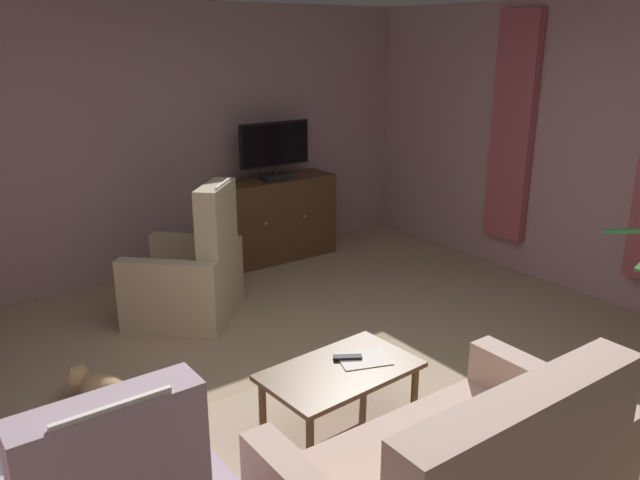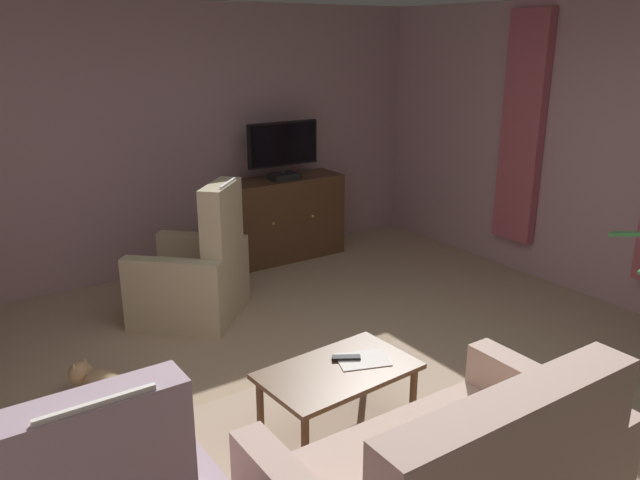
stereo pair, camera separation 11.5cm
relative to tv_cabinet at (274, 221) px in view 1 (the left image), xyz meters
The scene contains 11 objects.
ground_plane 3.12m from the tv_cabinet, 110.76° to the right, with size 6.36×6.98×0.04m, color tan.
wall_back 1.45m from the tv_cabinet, 162.27° to the left, with size 6.36×0.10×2.58m, color gray.
curtain_panel_far 2.56m from the tv_cabinet, 42.91° to the right, with size 0.10×0.44×2.17m, color #A34C56.
rug_central 3.42m from the tv_cabinet, 112.22° to the right, with size 2.04×1.92×0.01m, color tan.
tv_cabinet is the anchor object (origin of this frame).
television 0.77m from the tv_cabinet, 90.00° to the right, with size 0.78×0.20×0.58m.
coffee_table 3.17m from the tv_cabinet, 114.63° to the right, with size 0.94×0.60×0.41m.
tv_remote 3.06m from the tv_cabinet, 113.37° to the right, with size 0.17×0.05×0.02m, color black.
folded_newspaper 3.09m from the tv_cabinet, 111.61° to the right, with size 0.30×0.22×0.01m, color silver.
armchair_in_far_corner 1.60m from the tv_cabinet, 147.25° to the right, with size 1.14×1.14×1.17m.
cat 2.99m from the tv_cabinet, 143.72° to the right, with size 0.36×0.67×0.23m.
Camera 1 is at (-2.24, -2.59, 2.25)m, focal length 35.57 mm.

